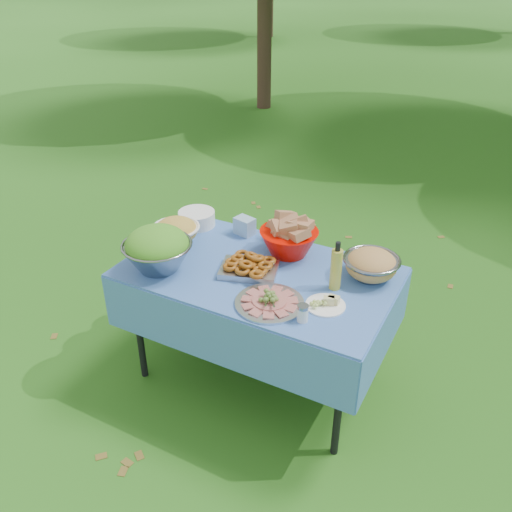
% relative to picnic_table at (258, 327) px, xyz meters
% --- Properties ---
extents(ground, '(80.00, 80.00, 0.00)m').
position_rel_picnic_table_xyz_m(ground, '(0.00, 0.00, -0.38)').
color(ground, '#153B0A').
rests_on(ground, ground).
extents(picnic_table, '(1.46, 0.86, 0.76)m').
position_rel_picnic_table_xyz_m(picnic_table, '(0.00, 0.00, 0.00)').
color(picnic_table, '#7BB0EC').
rests_on(picnic_table, ground).
extents(salad_bowl, '(0.48, 0.48, 0.25)m').
position_rel_picnic_table_xyz_m(salad_bowl, '(-0.49, -0.23, 0.50)').
color(salad_bowl, gray).
rests_on(salad_bowl, picnic_table).
extents(pasta_bowl_white, '(0.32, 0.32, 0.15)m').
position_rel_picnic_table_xyz_m(pasta_bowl_white, '(-0.58, 0.06, 0.46)').
color(pasta_bowl_white, white).
rests_on(pasta_bowl_white, picnic_table).
extents(plate_stack, '(0.27, 0.27, 0.09)m').
position_rel_picnic_table_xyz_m(plate_stack, '(-0.60, 0.31, 0.43)').
color(plate_stack, white).
rests_on(plate_stack, picnic_table).
extents(wipes_box, '(0.13, 0.11, 0.11)m').
position_rel_picnic_table_xyz_m(wipes_box, '(-0.28, 0.34, 0.43)').
color(wipes_box, '#92BADE').
rests_on(wipes_box, picnic_table).
extents(sanitizer_bottle, '(0.07, 0.07, 0.15)m').
position_rel_picnic_table_xyz_m(sanitizer_bottle, '(-0.08, 0.38, 0.46)').
color(sanitizer_bottle, pink).
rests_on(sanitizer_bottle, picnic_table).
extents(bread_bowl, '(0.35, 0.35, 0.22)m').
position_rel_picnic_table_xyz_m(bread_bowl, '(0.06, 0.25, 0.49)').
color(bread_bowl, '#DC0B00').
rests_on(bread_bowl, picnic_table).
extents(pasta_bowl_steel, '(0.37, 0.37, 0.16)m').
position_rel_picnic_table_xyz_m(pasta_bowl_steel, '(0.56, 0.23, 0.46)').
color(pasta_bowl_steel, gray).
rests_on(pasta_bowl_steel, picnic_table).
extents(fried_tray, '(0.36, 0.30, 0.07)m').
position_rel_picnic_table_xyz_m(fried_tray, '(-0.04, -0.04, 0.42)').
color(fried_tray, '#ACABB0').
rests_on(fried_tray, picnic_table).
extents(charcuterie_platter, '(0.35, 0.35, 0.08)m').
position_rel_picnic_table_xyz_m(charcuterie_platter, '(0.19, -0.25, 0.42)').
color(charcuterie_platter, silver).
rests_on(charcuterie_platter, picnic_table).
extents(oil_bottle, '(0.07, 0.07, 0.27)m').
position_rel_picnic_table_xyz_m(oil_bottle, '(0.43, 0.04, 0.52)').
color(oil_bottle, gold).
rests_on(oil_bottle, picnic_table).
extents(cheese_plate, '(0.24, 0.24, 0.05)m').
position_rel_picnic_table_xyz_m(cheese_plate, '(0.44, -0.13, 0.41)').
color(cheese_plate, white).
rests_on(cheese_plate, picnic_table).
extents(shaker, '(0.07, 0.07, 0.09)m').
position_rel_picnic_table_xyz_m(shaker, '(0.39, -0.29, 0.42)').
color(shaker, white).
rests_on(shaker, picnic_table).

